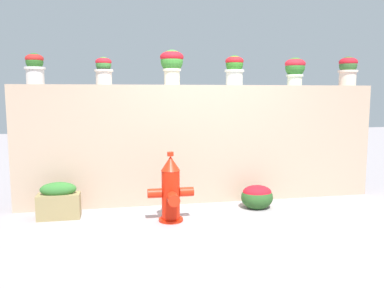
{
  "coord_description": "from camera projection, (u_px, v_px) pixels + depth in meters",
  "views": [
    {
      "loc": [
        -1.21,
        -4.29,
        1.56
      ],
      "look_at": [
        -0.17,
        1.06,
        0.86
      ],
      "focal_mm": 36.87,
      "sensor_mm": 36.0,
      "label": 1
    }
  ],
  "objects": [
    {
      "name": "stone_wall",
      "position": [
        201.0,
        143.0,
        5.73
      ],
      "size": [
        5.15,
        0.4,
        1.68
      ],
      "primitive_type": "cube",
      "color": "tan",
      "rests_on": "ground"
    },
    {
      "name": "planter_box",
      "position": [
        59.0,
        201.0,
        4.93
      ],
      "size": [
        0.52,
        0.24,
        0.46
      ],
      "color": "#958151",
      "rests_on": "ground"
    },
    {
      "name": "potted_plant_3",
      "position": [
        234.0,
        68.0,
        5.72
      ],
      "size": [
        0.29,
        0.29,
        0.43
      ],
      "color": "silver",
      "rests_on": "stone_wall"
    },
    {
      "name": "potted_plant_2",
      "position": [
        172.0,
        63.0,
        5.52
      ],
      "size": [
        0.33,
        0.33,
        0.49
      ],
      "color": "#ECE4C3",
      "rests_on": "stone_wall"
    },
    {
      "name": "flower_bush_left",
      "position": [
        257.0,
        196.0,
        5.38
      ],
      "size": [
        0.44,
        0.39,
        0.33
      ],
      "color": "#295322",
      "rests_on": "ground"
    },
    {
      "name": "potted_plant_5",
      "position": [
        348.0,
        69.0,
        6.05
      ],
      "size": [
        0.3,
        0.3,
        0.45
      ],
      "color": "beige",
      "rests_on": "stone_wall"
    },
    {
      "name": "potted_plant_4",
      "position": [
        295.0,
        69.0,
        5.83
      ],
      "size": [
        0.3,
        0.3,
        0.41
      ],
      "color": "silver",
      "rests_on": "stone_wall"
    },
    {
      "name": "potted_plant_1",
      "position": [
        104.0,
        69.0,
        5.34
      ],
      "size": [
        0.25,
        0.25,
        0.37
      ],
      "color": "beige",
      "rests_on": "stone_wall"
    },
    {
      "name": "fire_hydrant",
      "position": [
        171.0,
        191.0,
        4.8
      ],
      "size": [
        0.57,
        0.45,
        0.86
      ],
      "color": "red",
      "rests_on": "ground"
    },
    {
      "name": "ground_plane",
      "position": [
        224.0,
        228.0,
        4.61
      ],
      "size": [
        24.0,
        24.0,
        0.0
      ],
      "primitive_type": "plane",
      "color": "#9D9498"
    },
    {
      "name": "potted_plant_0",
      "position": [
        35.0,
        67.0,
        5.19
      ],
      "size": [
        0.27,
        0.27,
        0.41
      ],
      "color": "silver",
      "rests_on": "stone_wall"
    }
  ]
}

